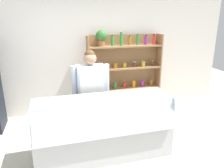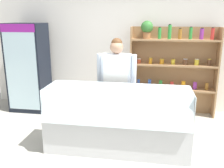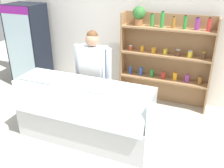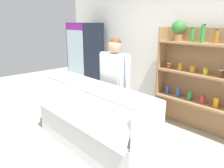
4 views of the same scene
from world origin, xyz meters
name	(u,v)px [view 1 (image 1 of 4)]	position (x,y,z in m)	size (l,w,h in m)	color
ground_plane	(116,155)	(0.00, 0.00, 0.00)	(12.00, 12.00, 0.00)	#B7B2A3
back_wall	(91,55)	(0.00, 2.04, 1.35)	(6.80, 0.10, 2.70)	white
shelving_unit	(122,67)	(0.69, 1.77, 1.07)	(1.76, 0.29, 1.94)	#9E754C
deli_display_case	(104,138)	(-0.19, 0.06, 0.31)	(2.17, 0.72, 1.01)	silver
shop_clerk	(91,88)	(-0.28, 0.62, 1.00)	(0.67, 0.25, 1.68)	#383D51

